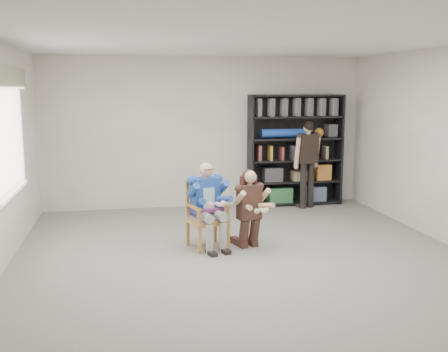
{
  "coord_description": "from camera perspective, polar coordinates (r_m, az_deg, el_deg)",
  "views": [
    {
      "loc": [
        -1.5,
        -6.19,
        2.2
      ],
      "look_at": [
        -0.2,
        0.6,
        1.05
      ],
      "focal_mm": 42.0,
      "sensor_mm": 36.0,
      "label": 1
    }
  ],
  "objects": [
    {
      "name": "standing_man",
      "position": [
        9.83,
        9.08,
        1.2
      ],
      "size": [
        0.56,
        0.41,
        1.62
      ],
      "primitive_type": null,
      "rotation": [
        0.0,
        0.0,
        0.3
      ],
      "color": "black",
      "rests_on": "floor"
    },
    {
      "name": "floor",
      "position": [
        6.74,
        2.67,
        -9.62
      ],
      "size": [
        6.0,
        7.0,
        0.01
      ],
      "primitive_type": "cube",
      "color": "slate",
      "rests_on": "ground"
    },
    {
      "name": "room_shell",
      "position": [
        6.42,
        2.77,
        2.27
      ],
      "size": [
        6.0,
        7.0,
        2.8
      ],
      "primitive_type": null,
      "color": "beige",
      "rests_on": "ground"
    },
    {
      "name": "kneeling_woman",
      "position": [
        7.28,
        2.86,
        -3.63
      ],
      "size": [
        0.66,
        0.85,
        1.11
      ],
      "primitive_type": null,
      "rotation": [
        0.0,
        0.0,
        0.28
      ],
      "color": "#3E2921",
      "rests_on": "floor"
    },
    {
      "name": "bookshelf",
      "position": [
        10.06,
        7.78,
        2.79
      ],
      "size": [
        1.8,
        0.38,
        2.1
      ],
      "primitive_type": null,
      "color": "black",
      "rests_on": "floor"
    },
    {
      "name": "armchair",
      "position": [
        7.31,
        -1.8,
        -4.29
      ],
      "size": [
        0.66,
        0.65,
        0.93
      ],
      "primitive_type": null,
      "rotation": [
        0.0,
        0.0,
        0.28
      ],
      "color": "#AE7132",
      "rests_on": "floor"
    },
    {
      "name": "seated_man",
      "position": [
        7.27,
        -1.81,
        -3.22
      ],
      "size": [
        0.7,
        0.84,
        1.21
      ],
      "primitive_type": null,
      "rotation": [
        0.0,
        0.0,
        0.28
      ],
      "color": "navy",
      "rests_on": "floor"
    },
    {
      "name": "window_left",
      "position": [
        7.36,
        -22.23,
        4.3
      ],
      "size": [
        0.16,
        2.0,
        1.75
      ],
      "primitive_type": null,
      "color": "white",
      "rests_on": "room_shell"
    }
  ]
}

